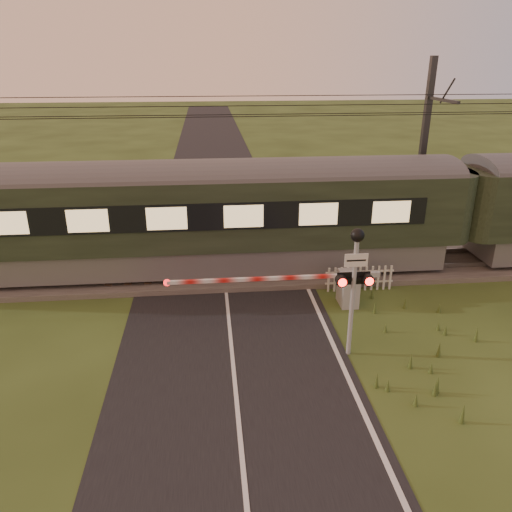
{
  "coord_description": "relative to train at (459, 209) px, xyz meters",
  "views": [
    {
      "loc": [
        -0.46,
        -10.03,
        7.29
      ],
      "look_at": [
        0.83,
        3.2,
        1.94
      ],
      "focal_mm": 35.0,
      "sensor_mm": 36.0,
      "label": 1
    }
  ],
  "objects": [
    {
      "name": "catenary_mast",
      "position": [
        -0.6,
        2.23,
        1.63
      ],
      "size": [
        0.23,
        2.46,
        7.3
      ],
      "color": "#2D2D30",
      "rests_on": "ground"
    },
    {
      "name": "ground",
      "position": [
        -8.51,
        -6.5,
        -2.16
      ],
      "size": [
        160.0,
        160.0,
        0.0
      ],
      "primitive_type": "plane",
      "color": "#2E3D17",
      "rests_on": "ground"
    },
    {
      "name": "picket_fence",
      "position": [
        -4.09,
        -1.89,
        -1.72
      ],
      "size": [
        2.31,
        0.07,
        0.86
      ],
      "color": "silver",
      "rests_on": "ground"
    },
    {
      "name": "overhead_wires",
      "position": [
        -8.51,
        0.0,
        3.57
      ],
      "size": [
        120.0,
        0.62,
        0.62
      ],
      "color": "black",
      "rests_on": "ground"
    },
    {
      "name": "crossing_signal",
      "position": [
        -5.46,
        -5.59,
        0.23
      ],
      "size": [
        0.88,
        0.36,
        3.47
      ],
      "color": "gray",
      "rests_on": "ground"
    },
    {
      "name": "track_bed",
      "position": [
        -8.51,
        0.0,
        -2.09
      ],
      "size": [
        140.0,
        3.4,
        0.39
      ],
      "color": "#47423D",
      "rests_on": "ground"
    },
    {
      "name": "road",
      "position": [
        -8.49,
        -6.73,
        -2.15
      ],
      "size": [
        6.0,
        140.0,
        0.03
      ],
      "color": "black",
      "rests_on": "ground"
    },
    {
      "name": "train",
      "position": [
        0.0,
        0.0,
        0.0
      ],
      "size": [
        40.22,
        2.77,
        3.74
      ],
      "color": "slate",
      "rests_on": "ground"
    },
    {
      "name": "boom_gate",
      "position": [
        -5.05,
        -2.81,
        -1.56
      ],
      "size": [
        6.65,
        0.82,
        1.09
      ],
      "color": "gray",
      "rests_on": "ground"
    }
  ]
}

